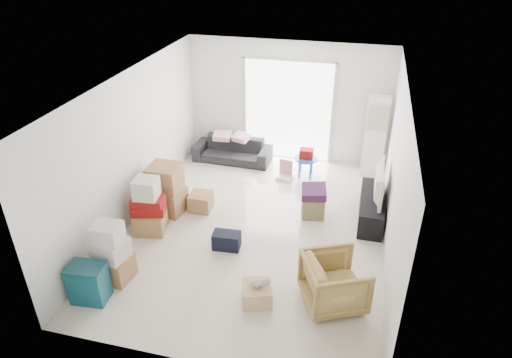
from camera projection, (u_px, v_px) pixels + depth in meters
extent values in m
cube|color=beige|center=(256.00, 233.00, 8.31)|extent=(4.50, 6.00, 0.24)
cube|color=white|center=(256.00, 75.00, 6.87)|extent=(4.50, 6.00, 0.24)
cube|color=white|center=(289.00, 100.00, 10.23)|extent=(4.50, 0.24, 2.70)
cube|color=white|center=(186.00, 288.00, 4.95)|extent=(4.50, 0.24, 2.70)
cube|color=white|center=(126.00, 147.00, 8.09)|extent=(0.24, 6.00, 2.70)
cube|color=white|center=(403.00, 178.00, 7.09)|extent=(0.24, 6.00, 2.70)
cube|color=white|center=(288.00, 111.00, 10.21)|extent=(2.00, 0.01, 2.30)
cube|color=silver|center=(245.00, 107.00, 10.41)|extent=(0.06, 0.04, 2.30)
cube|color=silver|center=(333.00, 115.00, 9.99)|extent=(0.06, 0.04, 2.30)
cube|color=silver|center=(290.00, 60.00, 9.64)|extent=(2.10, 0.04, 0.06)
cube|color=white|center=(375.00, 136.00, 9.66)|extent=(0.45, 0.30, 1.75)
cube|color=black|center=(371.00, 208.00, 8.40)|extent=(0.43, 1.43, 0.48)
imported|color=black|center=(374.00, 193.00, 8.25)|extent=(0.61, 1.05, 0.14)
imported|color=#27272C|center=(232.00, 147.00, 10.44)|extent=(1.78, 0.56, 0.69)
cube|color=#CC94A8|center=(222.00, 130.00, 10.27)|extent=(0.39, 0.32, 0.12)
cube|color=#CC94A8|center=(241.00, 131.00, 10.20)|extent=(0.45, 0.40, 0.13)
imported|color=tan|center=(335.00, 280.00, 6.42)|extent=(1.04, 1.07, 0.85)
cube|color=#0D4655|center=(91.00, 291.00, 6.62)|extent=(0.53, 0.39, 0.28)
cube|color=#0D4655|center=(87.00, 276.00, 6.48)|extent=(0.53, 0.39, 0.28)
cube|color=#0C333D|center=(85.00, 268.00, 6.41)|extent=(0.55, 0.41, 0.04)
cube|color=#AF7B4F|center=(114.00, 267.00, 7.00)|extent=(0.58, 0.50, 0.40)
cube|color=silver|center=(110.00, 248.00, 6.83)|extent=(0.56, 0.49, 0.31)
cube|color=silver|center=(107.00, 233.00, 6.68)|extent=(0.41, 0.37, 0.27)
cube|color=#AF7B4F|center=(151.00, 221.00, 8.10)|extent=(0.61, 0.61, 0.37)
cube|color=maroon|center=(149.00, 209.00, 7.97)|extent=(0.64, 0.50, 0.17)
cube|color=maroon|center=(148.00, 201.00, 7.89)|extent=(0.59, 0.43, 0.15)
cube|color=silver|center=(146.00, 188.00, 7.77)|extent=(0.43, 0.41, 0.35)
cube|color=#AF7B4F|center=(167.00, 200.00, 8.64)|extent=(0.70, 0.61, 0.46)
cube|color=#AF7B4F|center=(165.00, 178.00, 8.41)|extent=(0.55, 0.55, 0.50)
cube|color=#AF7B4F|center=(201.00, 202.00, 8.71)|extent=(0.42, 0.42, 0.34)
cube|color=black|center=(227.00, 240.00, 7.68)|extent=(0.48, 0.31, 0.29)
cube|color=olive|center=(313.00, 206.00, 8.51)|extent=(0.48, 0.48, 0.41)
cube|color=#411C47|center=(314.00, 193.00, 8.38)|extent=(0.51, 0.51, 0.14)
cylinder|color=blue|center=(306.00, 159.00, 9.79)|extent=(0.49, 0.49, 0.04)
cylinder|color=blue|center=(312.00, 165.00, 9.97)|extent=(0.04, 0.04, 0.38)
cylinder|color=blue|center=(301.00, 164.00, 10.02)|extent=(0.04, 0.04, 0.38)
cylinder|color=blue|center=(299.00, 169.00, 9.82)|extent=(0.04, 0.04, 0.38)
cylinder|color=blue|center=(310.00, 170.00, 9.76)|extent=(0.04, 0.04, 0.38)
cube|color=maroon|center=(306.00, 154.00, 9.73)|extent=(0.28, 0.22, 0.20)
cube|color=silver|center=(285.00, 178.00, 9.80)|extent=(0.36, 0.33, 0.08)
cube|color=#CF7095|center=(286.00, 167.00, 9.79)|extent=(0.29, 0.10, 0.34)
cube|color=#DEB580|center=(257.00, 293.00, 6.59)|extent=(0.53, 0.53, 0.28)
ellipsoid|color=#B2ADA8|center=(257.00, 283.00, 6.49)|extent=(0.22, 0.15, 0.12)
cube|color=red|center=(257.00, 283.00, 6.49)|extent=(0.17, 0.15, 0.03)
sphere|color=#B2ADA8|center=(266.00, 281.00, 6.48)|extent=(0.12, 0.12, 0.12)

